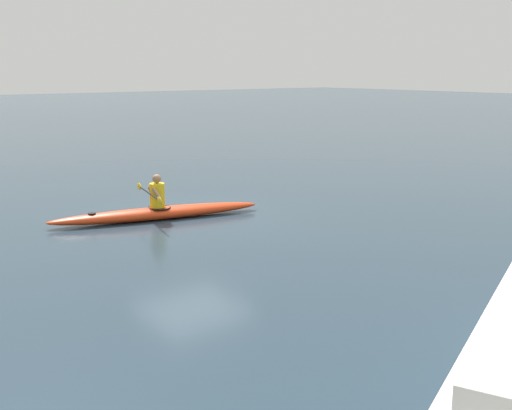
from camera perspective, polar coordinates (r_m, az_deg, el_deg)
ground_plane at (r=15.44m, az=-5.91°, el=-0.93°), size 160.00×160.00×0.00m
kayak at (r=15.12m, az=-8.93°, el=-0.73°), size 5.09×1.78×0.29m
kayaker at (r=15.02m, az=-9.03°, el=1.05°), size 0.66×2.25×0.79m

